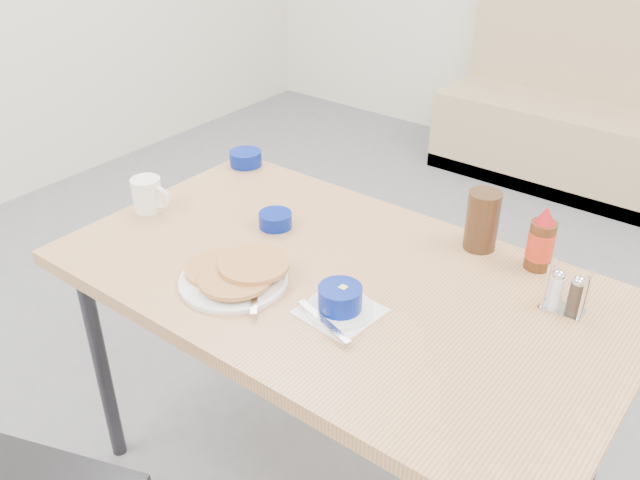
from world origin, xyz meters
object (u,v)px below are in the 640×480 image
Objects in this scene: dining_table at (338,296)px; booth_bench at (620,130)px; coffee_mug at (148,194)px; amber_tumbler at (482,221)px; butter_bowl at (275,220)px; pancake_plate at (235,275)px; syrup_bottle at (541,242)px; grits_setting at (340,302)px; creamer_bowl at (246,158)px; condiment_caddy at (565,295)px.

booth_bench is at bearing 90.00° from dining_table.
coffee_mug is 0.78× the size of amber_tumbler.
pancake_plate is at bearing -68.97° from butter_bowl.
coffee_mug is 0.38m from butter_bowl.
coffee_mug is (-0.64, -2.59, 0.46)m from booth_bench.
coffee_mug is at bearing -157.23° from butter_bowl.
booth_bench is 2.50m from butter_bowl.
pancake_plate is at bearing -137.23° from syrup_bottle.
butter_bowl is at bearing -159.48° from syrup_bottle.
butter_bowl is (0.35, 0.15, -0.03)m from coffee_mug.
booth_bench is at bearing 95.50° from amber_tumbler.
grits_setting is 0.47m from amber_tumbler.
amber_tumbler is at bearing 57.72° from dining_table.
booth_bench reaches higher than dining_table.
amber_tumbler is (0.21, 0.34, 0.14)m from dining_table.
pancake_plate is 0.65m from amber_tumbler.
butter_bowl is 0.70m from syrup_bottle.
creamer_bowl is 1.00m from syrup_bottle.
condiment_caddy is at bearing 29.39° from pancake_plate.
creamer_bowl reaches higher than dining_table.
pancake_plate reaches higher than dining_table.
syrup_bottle is at bearing 42.77° from pancake_plate.
coffee_mug reaches higher than butter_bowl.
grits_setting is 1.79× the size of creamer_bowl.
amber_tumbler is (0.84, -0.00, 0.06)m from creamer_bowl.
butter_bowl is (-0.37, 0.21, -0.01)m from grits_setting.
dining_table is at bearing -90.00° from booth_bench.
grits_setting is 1.09× the size of syrup_bottle.
dining_table is 11.22× the size of coffee_mug.
butter_bowl is at bearing -35.75° from creamer_bowl.
butter_bowl reaches higher than dining_table.
amber_tumbler is at bearing 52.39° from pancake_plate.
pancake_plate is at bearing -127.61° from amber_tumbler.
syrup_bottle reaches higher than creamer_bowl.
pancake_plate is 0.28m from butter_bowl.
grits_setting is at bearing -29.18° from butter_bowl.
creamer_bowl is 0.84m from amber_tumbler.
booth_bench is 2.56m from dining_table.
butter_bowl is 0.79× the size of condiment_caddy.
grits_setting is 0.43m from butter_bowl.
grits_setting is (0.27, 0.06, 0.01)m from pancake_plate.
coffee_mug is at bearing 165.54° from pancake_plate.
condiment_caddy is (1.12, -0.14, 0.02)m from creamer_bowl.
butter_bowl is 0.78m from condiment_caddy.
syrup_bottle is at bearing -80.45° from booth_bench.
butter_bowl is at bearing 22.77° from coffee_mug.
syrup_bottle reaches higher than amber_tumbler.
creamer_bowl is (-0.63, -2.19, 0.43)m from booth_bench.
grits_setting is at bearing -104.89° from amber_tumbler.
syrup_bottle is at bearing -0.01° from amber_tumbler.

